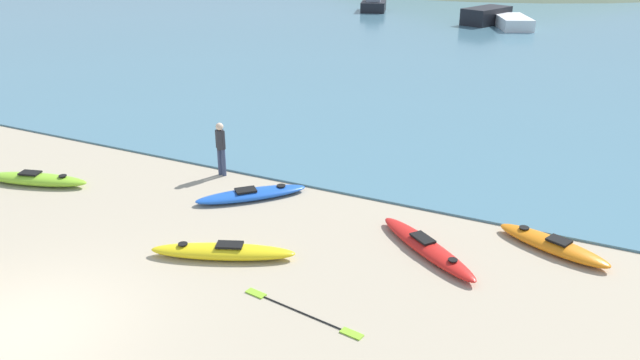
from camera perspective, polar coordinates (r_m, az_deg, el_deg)
The scene contains 12 objects.
ground_plane at distance 13.24m, azimuth -25.46°, elevation -12.30°, with size 400.00×400.00×0.00m, color tan.
bay_water at distance 50.96m, azimuth 16.35°, elevation 13.73°, with size 160.00×70.00×0.06m, color teal.
kayak_on_sand_0 at distance 15.50m, azimuth 20.49°, elevation -5.56°, with size 2.81×1.65×0.35m.
kayak_on_sand_1 at distance 17.30m, azimuth -6.29°, elevation -1.30°, with size 2.66×2.75×0.30m.
kayak_on_sand_2 at distance 14.40m, azimuth -8.87°, elevation -6.47°, with size 3.29×1.87×0.36m.
kayak_on_sand_3 at distance 19.88m, azimuth -24.53°, elevation 0.07°, with size 3.23×1.51×0.38m.
kayak_on_sand_4 at distance 14.65m, azimuth 9.73°, elevation -6.08°, with size 3.11×2.49×0.33m.
person_near_waterline at distance 18.73m, azimuth -9.07°, elevation 3.13°, with size 0.33×0.29×1.65m.
moored_boat_0 at distance 49.19m, azimuth 14.96°, elevation 14.32°, with size 3.15×4.41×1.19m.
moored_boat_2 at distance 54.82m, azimuth 4.92°, elevation 15.63°, with size 2.84×3.58×1.40m.
moored_boat_3 at distance 47.80m, azimuth 17.21°, elevation 13.63°, with size 3.61×4.79×0.81m.
loose_paddle at distance 12.46m, azimuth -1.72°, elevation -12.01°, with size 2.77×0.60×0.03m.
Camera 1 is at (9.32, -6.17, 7.08)m, focal length 35.00 mm.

